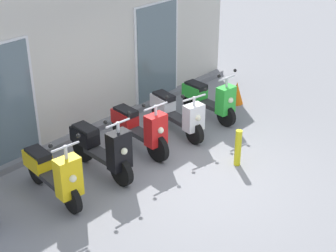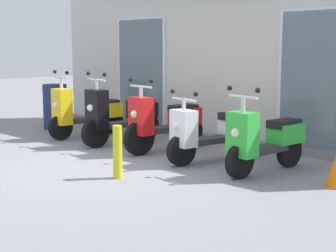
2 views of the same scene
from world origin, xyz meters
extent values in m
plane|color=gray|center=(0.00, 0.00, 0.00)|extent=(40.00, 40.00, 0.00)
cube|color=beige|center=(0.00, 2.94, 1.62)|extent=(8.77, 0.30, 3.23)
cube|color=slate|center=(0.00, 2.69, 0.06)|extent=(8.77, 0.20, 0.12)
cube|color=silver|center=(-1.98, 2.77, 1.15)|extent=(1.39, 0.04, 2.30)
cube|color=slate|center=(-1.98, 2.75, 1.15)|extent=(1.27, 0.02, 2.22)
cube|color=silver|center=(1.98, 2.77, 1.15)|extent=(1.39, 0.04, 2.30)
cube|color=slate|center=(1.98, 2.75, 1.15)|extent=(1.27, 0.02, 2.22)
cylinder|color=black|center=(-2.11, 0.83, 0.23)|extent=(0.16, 0.47, 0.46)
cylinder|color=black|center=(-1.97, 1.95, 0.23)|extent=(0.16, 0.47, 0.46)
cube|color=#2D2D30|center=(-2.04, 1.39, 0.33)|extent=(0.35, 0.73, 0.09)
cube|color=yellow|center=(-2.11, 0.87, 0.62)|extent=(0.41, 0.29, 0.66)
sphere|color=#F2EFCC|center=(-2.13, 0.74, 0.66)|extent=(0.12, 0.12, 0.12)
cube|color=yellow|center=(-1.98, 1.85, 0.48)|extent=(0.36, 0.55, 0.28)
cube|color=black|center=(-1.99, 1.81, 0.62)|extent=(0.32, 0.51, 0.11)
cylinder|color=silver|center=(-2.11, 0.87, 1.05)|extent=(0.06, 0.06, 0.24)
cylinder|color=silver|center=(-2.11, 0.87, 1.15)|extent=(0.47, 0.10, 0.04)
sphere|color=black|center=(-1.88, 0.84, 1.25)|extent=(0.07, 0.07, 0.07)
sphere|color=black|center=(-2.34, 0.90, 1.25)|extent=(0.07, 0.07, 0.07)
cylinder|color=black|center=(-1.06, 0.81, 0.25)|extent=(0.16, 0.51, 0.51)
cylinder|color=black|center=(-0.96, 1.93, 0.25)|extent=(0.16, 0.51, 0.51)
cube|color=#2D2D30|center=(-1.01, 1.37, 0.35)|extent=(0.32, 0.72, 0.09)
cube|color=black|center=(-1.06, 0.85, 0.65)|extent=(0.40, 0.27, 0.68)
sphere|color=#F2EFCC|center=(-1.07, 0.72, 0.69)|extent=(0.12, 0.12, 0.12)
cube|color=black|center=(-0.97, 1.83, 0.56)|extent=(0.34, 0.54, 0.28)
cube|color=black|center=(-0.98, 1.79, 0.70)|extent=(0.30, 0.50, 0.11)
cylinder|color=silver|center=(-1.06, 0.85, 1.07)|extent=(0.06, 0.06, 0.21)
cylinder|color=silver|center=(-1.06, 0.85, 1.16)|extent=(0.49, 0.08, 0.04)
sphere|color=black|center=(-0.82, 0.83, 1.26)|extent=(0.07, 0.07, 0.07)
sphere|color=black|center=(-1.30, 0.87, 1.26)|extent=(0.07, 0.07, 0.07)
cylinder|color=black|center=(-0.07, 0.89, 0.27)|extent=(0.17, 0.55, 0.54)
cylinder|color=black|center=(0.06, 1.95, 0.27)|extent=(0.17, 0.55, 0.54)
cube|color=#2D2D30|center=(0.00, 1.42, 0.37)|extent=(0.34, 0.69, 0.09)
cube|color=red|center=(-0.06, 0.93, 0.63)|extent=(0.41, 0.28, 0.59)
sphere|color=#F2EFCC|center=(-0.08, 0.80, 0.67)|extent=(0.12, 0.12, 0.12)
cube|color=red|center=(0.05, 1.85, 0.55)|extent=(0.36, 0.55, 0.28)
cube|color=black|center=(0.05, 1.81, 0.69)|extent=(0.32, 0.51, 0.11)
cylinder|color=silver|center=(-0.06, 0.93, 1.01)|extent=(0.06, 0.06, 0.21)
cylinder|color=silver|center=(-0.06, 0.93, 1.09)|extent=(0.54, 0.10, 0.04)
sphere|color=black|center=(0.21, 0.90, 1.19)|extent=(0.07, 0.07, 0.07)
sphere|color=black|center=(-0.33, 0.96, 1.19)|extent=(0.07, 0.07, 0.07)
cylinder|color=black|center=(0.91, 0.80, 0.22)|extent=(0.21, 0.46, 0.45)
cylinder|color=black|center=(1.16, 1.93, 0.22)|extent=(0.21, 0.46, 0.45)
cube|color=#2D2D30|center=(1.04, 1.37, 0.32)|extent=(0.41, 0.76, 0.09)
cube|color=white|center=(0.92, 0.84, 0.55)|extent=(0.42, 0.31, 0.53)
sphere|color=#F2EFCC|center=(0.90, 0.71, 0.59)|extent=(0.12, 0.12, 0.12)
cube|color=white|center=(1.14, 1.83, 0.52)|extent=(0.40, 0.57, 0.28)
cube|color=black|center=(1.13, 1.80, 0.66)|extent=(0.36, 0.52, 0.11)
cylinder|color=silver|center=(0.92, 0.84, 0.89)|extent=(0.06, 0.06, 0.19)
cylinder|color=silver|center=(0.92, 0.84, 0.96)|extent=(0.55, 0.15, 0.04)
sphere|color=black|center=(1.20, 0.78, 1.06)|extent=(0.07, 0.07, 0.07)
sphere|color=black|center=(0.65, 0.90, 1.06)|extent=(0.07, 0.07, 0.07)
cylinder|color=black|center=(1.95, 0.78, 0.23)|extent=(0.16, 0.46, 0.45)
cylinder|color=black|center=(2.08, 1.82, 0.23)|extent=(0.16, 0.46, 0.45)
cube|color=#2D2D30|center=(2.02, 1.30, 0.33)|extent=(0.33, 0.68, 0.09)
cube|color=green|center=(1.96, 0.82, 0.58)|extent=(0.41, 0.28, 0.58)
sphere|color=#F2EFCC|center=(1.94, 0.69, 0.62)|extent=(0.12, 0.12, 0.12)
cube|color=green|center=(2.07, 1.72, 0.50)|extent=(0.36, 0.55, 0.28)
cube|color=black|center=(2.06, 1.68, 0.64)|extent=(0.31, 0.51, 0.11)
cylinder|color=silver|center=(1.96, 0.82, 0.97)|extent=(0.06, 0.06, 0.24)
cylinder|color=silver|center=(1.96, 0.82, 1.07)|extent=(0.48, 0.09, 0.04)
sphere|color=black|center=(2.20, 0.79, 1.17)|extent=(0.07, 0.07, 0.07)
sphere|color=black|center=(1.72, 0.85, 1.17)|extent=(0.07, 0.07, 0.07)
cylinder|color=yellow|center=(0.78, -0.30, 0.35)|extent=(0.12, 0.12, 0.70)
cone|color=orange|center=(3.07, 1.29, 0.26)|extent=(0.32, 0.32, 0.52)
camera|label=1|loc=(-6.04, -4.60, 4.78)|focal=54.14mm
camera|label=2|loc=(5.77, -4.61, 1.70)|focal=54.96mm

